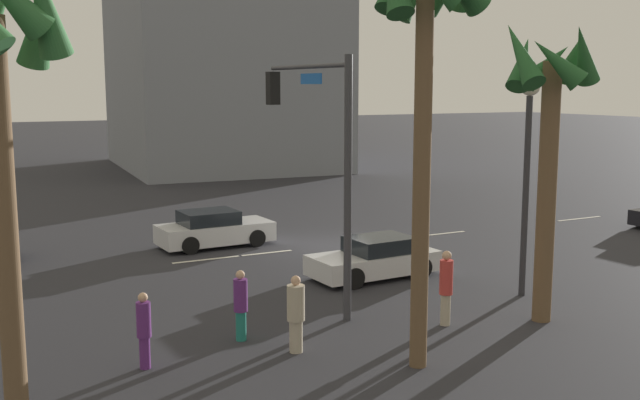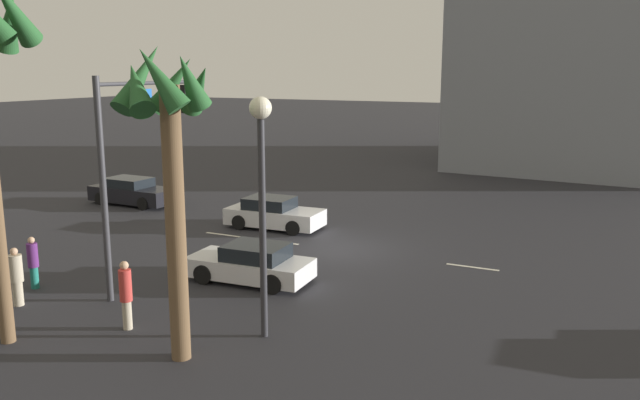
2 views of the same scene
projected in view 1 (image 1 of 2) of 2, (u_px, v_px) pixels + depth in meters
ground_plane at (329, 246)px, 27.74m from camera, size 220.00×220.00×0.00m
lane_stripe_1 at (580, 219)px, 33.48m from camera, size 2.55×0.14×0.01m
lane_stripe_2 at (446, 233)px, 30.15m from camera, size 1.85×0.14×0.01m
lane_stripe_3 at (267, 253)px, 26.59m from camera, size 1.92×0.14×0.01m
lane_stripe_4 at (206, 260)px, 25.57m from camera, size 2.38×0.14×0.01m
car_1 at (214, 230)px, 27.66m from camera, size 4.26×2.06×1.35m
car_2 at (375, 259)px, 23.16m from camera, size 4.14×2.05×1.26m
traffic_signal at (319, 141)px, 19.53m from camera, size 0.44×4.56×6.66m
streetlamp at (528, 143)px, 20.57m from camera, size 0.56×0.56×6.19m
pedestrian_0 at (446, 286)px, 18.44m from camera, size 0.33×0.33×1.89m
pedestrian_1 at (296, 313)px, 16.56m from camera, size 0.52×0.52×1.76m
pedestrian_2 at (241, 304)px, 17.33m from camera, size 0.36×0.36×1.68m
pedestrian_3 at (144, 328)px, 15.59m from camera, size 0.42×0.42×1.65m
palm_tree_1 at (430, 26)px, 14.81m from camera, size 2.67×2.55×9.02m
palm_tree_2 at (548, 106)px, 18.10m from camera, size 2.39×2.42×7.55m
building_0 at (219, 47)px, 54.31m from camera, size 15.31×18.30×17.53m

